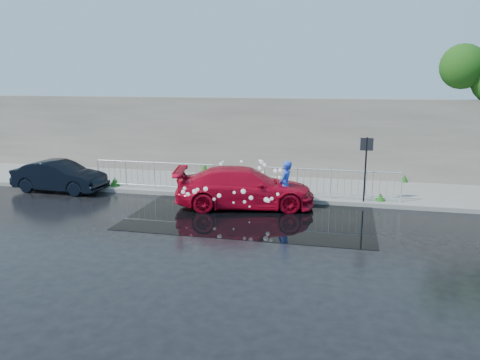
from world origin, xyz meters
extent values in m
plane|color=black|center=(0.00, 0.00, 0.00)|extent=(90.00, 90.00, 0.00)
cube|color=slate|center=(0.00, 5.00, 0.07)|extent=(30.00, 4.00, 0.15)
cube|color=slate|center=(0.00, 3.00, 0.08)|extent=(30.00, 0.25, 0.16)
cube|color=#655F55|center=(0.00, 7.20, 1.90)|extent=(30.00, 0.60, 3.50)
cube|color=black|center=(0.50, 1.00, 0.01)|extent=(8.00, 5.00, 0.01)
cylinder|color=black|center=(4.20, 3.10, 1.25)|extent=(0.06, 0.06, 2.50)
cube|color=black|center=(4.20, 3.10, 2.25)|extent=(0.45, 0.04, 0.45)
sphere|color=#164711|center=(8.00, 7.40, 5.00)|extent=(1.85, 1.85, 1.85)
cylinder|color=silver|center=(-6.50, 3.35, 0.70)|extent=(0.05, 0.05, 1.10)
cylinder|color=silver|center=(-1.50, 3.35, 0.70)|extent=(0.05, 0.05, 1.10)
cylinder|color=silver|center=(-4.00, 3.35, 1.22)|extent=(5.00, 0.04, 0.04)
cylinder|color=silver|center=(-4.00, 3.35, 0.27)|extent=(5.00, 0.04, 0.04)
cylinder|color=silver|center=(0.50, 3.35, 0.70)|extent=(0.05, 0.05, 1.10)
cylinder|color=silver|center=(5.50, 3.35, 0.70)|extent=(0.05, 0.05, 1.10)
cylinder|color=silver|center=(3.00, 3.35, 1.22)|extent=(5.00, 0.04, 0.04)
cylinder|color=silver|center=(3.00, 3.35, 0.27)|extent=(5.00, 0.04, 0.04)
cone|color=#204B14|center=(-5.80, 3.40, 0.35)|extent=(0.40, 0.40, 0.40)
cone|color=#204B14|center=(-2.00, 3.40, 0.32)|extent=(0.36, 0.36, 0.33)
cone|color=#204B14|center=(1.20, 3.40, 0.36)|extent=(0.44, 0.44, 0.41)
cone|color=#204B14|center=(4.80, 3.40, 0.29)|extent=(0.38, 0.38, 0.28)
cone|color=#204B14|center=(-3.00, 6.90, 0.37)|extent=(0.42, 0.42, 0.44)
cone|color=#204B14|center=(6.00, 6.90, 0.31)|extent=(0.34, 0.34, 0.32)
sphere|color=white|center=(-0.10, 3.05, 0.12)|extent=(0.12, 0.12, 0.12)
sphere|color=white|center=(0.73, 4.59, 0.85)|extent=(0.16, 0.16, 0.16)
sphere|color=white|center=(-0.04, 5.25, 1.12)|extent=(0.11, 0.11, 0.11)
sphere|color=white|center=(-1.67, 5.00, 0.96)|extent=(0.13, 0.13, 0.13)
sphere|color=white|center=(-0.82, 4.65, 0.85)|extent=(0.06, 0.06, 0.06)
sphere|color=white|center=(1.01, 3.73, 0.62)|extent=(0.16, 0.16, 0.16)
sphere|color=white|center=(-0.75, 3.81, 0.66)|extent=(0.10, 0.10, 0.10)
sphere|color=white|center=(0.80, 3.25, 0.42)|extent=(0.14, 0.14, 0.14)
sphere|color=white|center=(-1.64, 5.23, 1.02)|extent=(0.07, 0.07, 0.07)
sphere|color=white|center=(-0.05, 3.14, 0.41)|extent=(0.09, 0.09, 0.09)
sphere|color=white|center=(1.05, 3.50, 0.50)|extent=(0.12, 0.12, 0.12)
sphere|color=white|center=(1.22, 3.21, 0.40)|extent=(0.11, 0.11, 0.11)
sphere|color=white|center=(-1.08, 3.42, 0.45)|extent=(0.11, 0.11, 0.11)
sphere|color=white|center=(-0.49, 3.45, 0.35)|extent=(0.14, 0.14, 0.14)
sphere|color=white|center=(0.94, 4.51, 0.90)|extent=(0.16, 0.16, 0.16)
sphere|color=white|center=(-1.61, 4.74, 0.87)|extent=(0.11, 0.11, 0.11)
sphere|color=white|center=(1.25, 2.87, 0.12)|extent=(0.11, 0.11, 0.11)
sphere|color=white|center=(-0.96, 4.48, 0.80)|extent=(0.10, 0.10, 0.10)
sphere|color=white|center=(-0.87, 3.37, 0.46)|extent=(0.10, 0.10, 0.10)
sphere|color=white|center=(0.23, 4.55, 0.78)|extent=(0.10, 0.10, 0.10)
sphere|color=white|center=(-0.09, 4.26, 0.79)|extent=(0.16, 0.16, 0.16)
sphere|color=white|center=(0.06, 4.71, 0.91)|extent=(0.15, 0.15, 0.15)
sphere|color=white|center=(0.02, 5.35, 1.06)|extent=(0.17, 0.17, 0.17)
sphere|color=white|center=(1.32, 3.61, 0.54)|extent=(0.12, 0.12, 0.12)
sphere|color=white|center=(0.50, 3.43, 0.67)|extent=(0.09, 0.09, 0.09)
sphere|color=white|center=(-1.02, 3.16, 0.31)|extent=(0.10, 0.10, 0.10)
sphere|color=white|center=(-0.51, 4.53, 0.89)|extent=(0.09, 0.09, 0.09)
sphere|color=white|center=(-0.74, 3.32, 0.28)|extent=(0.13, 0.13, 0.13)
sphere|color=white|center=(1.37, 3.79, 0.69)|extent=(0.09, 0.09, 0.09)
sphere|color=white|center=(0.18, 4.21, 0.72)|extent=(0.14, 0.14, 0.14)
sphere|color=white|center=(-1.06, 4.06, 0.65)|extent=(0.08, 0.08, 0.08)
sphere|color=white|center=(-0.26, 3.67, 0.62)|extent=(0.14, 0.14, 0.14)
sphere|color=white|center=(-1.36, 4.23, 0.88)|extent=(0.09, 0.09, 0.09)
sphere|color=white|center=(-1.01, 3.52, 0.59)|extent=(0.07, 0.07, 0.07)
sphere|color=white|center=(-0.87, 5.40, 1.03)|extent=(0.12, 0.12, 0.12)
sphere|color=white|center=(0.58, 3.49, 0.47)|extent=(0.17, 0.17, 0.17)
sphere|color=white|center=(0.21, 5.02, 1.00)|extent=(0.14, 0.14, 0.14)
sphere|color=white|center=(0.98, 4.02, 0.72)|extent=(0.10, 0.10, 0.10)
sphere|color=white|center=(-1.17, 3.94, 0.76)|extent=(0.17, 0.17, 0.17)
sphere|color=white|center=(-0.45, 3.03, 0.42)|extent=(0.17, 0.17, 0.17)
sphere|color=white|center=(1.32, 3.47, 0.59)|extent=(0.12, 0.12, 0.12)
sphere|color=white|center=(1.07, 5.30, 1.05)|extent=(0.10, 0.10, 0.10)
sphere|color=white|center=(0.46, -0.20, 1.12)|extent=(0.16, 0.16, 0.16)
sphere|color=white|center=(-0.77, 0.84, 0.53)|extent=(0.11, 0.11, 0.11)
sphere|color=white|center=(-0.88, 0.23, 1.02)|extent=(0.15, 0.15, 0.15)
sphere|color=white|center=(0.38, 0.37, 0.63)|extent=(0.11, 0.11, 0.11)
sphere|color=white|center=(1.04, 0.65, 0.67)|extent=(0.16, 0.16, 0.16)
sphere|color=white|center=(-0.54, 0.61, 0.73)|extent=(0.15, 0.15, 0.15)
sphere|color=white|center=(0.56, 0.54, 0.73)|extent=(0.14, 0.14, 0.14)
sphere|color=white|center=(0.41, 1.04, 0.29)|extent=(0.06, 0.06, 0.06)
sphere|color=white|center=(1.07, 0.87, 0.59)|extent=(0.14, 0.14, 0.14)
sphere|color=white|center=(0.09, 0.15, 0.98)|extent=(0.10, 0.10, 0.10)
sphere|color=white|center=(-0.08, 0.76, 0.47)|extent=(0.07, 0.07, 0.07)
sphere|color=white|center=(-0.84, 1.18, 0.39)|extent=(0.06, 0.06, 0.06)
sphere|color=white|center=(-1.23, 0.13, 0.95)|extent=(0.16, 0.16, 0.16)
sphere|color=white|center=(1.45, 0.42, 0.93)|extent=(0.11, 0.11, 0.11)
sphere|color=white|center=(1.22, 0.63, 0.72)|extent=(0.11, 0.11, 0.11)
sphere|color=white|center=(-1.45, -0.19, 1.11)|extent=(0.11, 0.11, 0.11)
sphere|color=white|center=(-0.55, 1.12, 0.23)|extent=(0.12, 0.12, 0.12)
sphere|color=white|center=(-1.70, 0.35, 0.85)|extent=(0.14, 0.14, 0.14)
sphere|color=white|center=(-1.24, 0.48, 0.93)|extent=(0.12, 0.12, 0.12)
sphere|color=white|center=(-1.53, 0.34, 0.79)|extent=(0.13, 0.13, 0.13)
imported|color=#B40720|center=(0.02, 2.00, 0.72)|extent=(5.24, 2.97, 1.43)
imported|color=black|center=(-7.82, 2.60, 0.63)|extent=(3.88, 1.52, 1.26)
imported|color=blue|center=(1.50, 1.89, 0.88)|extent=(0.57, 0.72, 1.75)
camera|label=1|loc=(3.50, -13.87, 4.56)|focal=35.00mm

